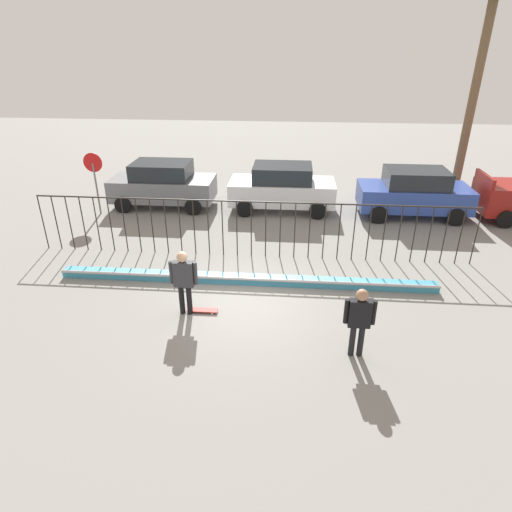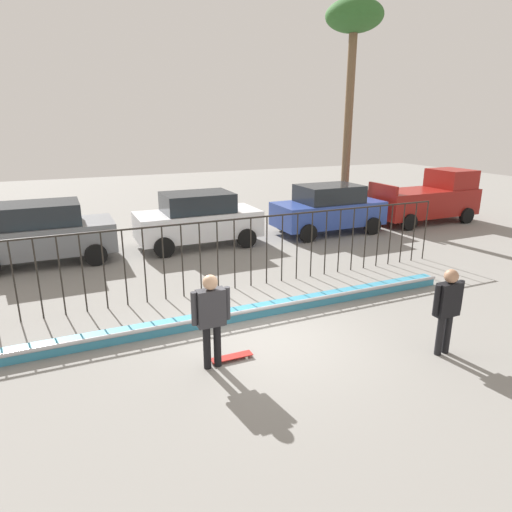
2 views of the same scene
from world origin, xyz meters
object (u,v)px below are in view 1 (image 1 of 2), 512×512
Objects in this scene: parked_car_blue at (414,193)px; stop_sign at (95,175)px; skateboard at (202,310)px; skateboarder at (184,277)px; parked_car_gray at (163,184)px; parked_car_white at (282,187)px; camera_operator at (359,317)px.

parked_car_blue is 12.72m from stop_sign.
skateboard is 8.99m from stop_sign.
skateboard is (0.40, 0.08, -1.00)m from skateboarder.
skateboard is 8.67m from parked_car_gray.
parked_car_white reaches higher than skateboard.
camera_operator is 0.40× the size of parked_car_blue.
camera_operator is 0.40× the size of parked_car_white.
parked_car_white is at bearing -28.47° from camera_operator.
parked_car_white is (1.81, 7.97, 0.91)m from skateboard.
parked_car_blue is (7.48, 7.80, -0.09)m from skateboarder.
skateboarder is 8.35m from parked_car_white.
camera_operator is 12.53m from stop_sign.
stop_sign is at bearing -157.81° from parked_car_gray.
parked_car_gray is at bearing 176.51° from parked_car_blue.
parked_car_white is at bearing 175.35° from parked_car_blue.
parked_car_white is 1.72× the size of stop_sign.
parked_car_white is (-1.97, 9.39, -0.05)m from camera_operator.
parked_car_blue is at bearing 39.24° from skateboard.
stop_sign reaches higher than skateboard.
parked_car_white is 7.52m from stop_sign.
parked_car_gray is at bearing -178.51° from parked_car_white.
camera_operator is at bearing -56.75° from parked_car_gray.
skateboarder is 0.41× the size of parked_car_gray.
camera_operator reaches higher than skateboard.
skateboarder is at bearing -103.54° from parked_car_white.
stop_sign reaches higher than skateboarder.
skateboarder is at bearing 31.94° from camera_operator.
skateboarder is 0.41× the size of parked_car_blue.
parked_car_gray is at bearing -3.69° from camera_operator.
parked_car_gray is 1.00× the size of parked_car_white.
camera_operator is (3.78, -1.42, 0.97)m from skateboard.
skateboard is at bearing 6.80° from skateboarder.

